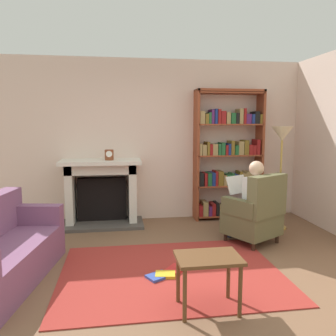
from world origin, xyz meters
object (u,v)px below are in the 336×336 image
(seated_reader, at_px, (249,198))
(mantel_clock, at_px, (109,155))
(bookshelf, at_px, (228,157))
(side_table, at_px, (208,265))
(floor_lamp, at_px, (282,143))
(fireplace, at_px, (102,190))
(armchair_reading, at_px, (256,213))

(seated_reader, bearing_deg, mantel_clock, -57.72)
(bookshelf, distance_m, seated_reader, 1.26)
(bookshelf, bearing_deg, side_table, -111.41)
(mantel_clock, height_order, floor_lamp, floor_lamp)
(seated_reader, bearing_deg, fireplace, -58.29)
(mantel_clock, xyz_separation_m, bookshelf, (2.00, 0.14, -0.07))
(bookshelf, bearing_deg, seated_reader, -93.68)
(fireplace, bearing_deg, side_table, -69.56)
(fireplace, height_order, bookshelf, bookshelf)
(bookshelf, height_order, side_table, bookshelf)
(seated_reader, relative_size, side_table, 2.04)
(seated_reader, xyz_separation_m, side_table, (-1.03, -1.63, -0.21))
(side_table, bearing_deg, mantel_clock, 108.59)
(fireplace, distance_m, side_table, 2.96)
(fireplace, height_order, floor_lamp, floor_lamp)
(mantel_clock, xyz_separation_m, side_table, (0.90, -2.67, -0.73))
(armchair_reading, bearing_deg, side_table, 25.39)
(mantel_clock, bearing_deg, armchair_reading, -29.98)
(side_table, xyz_separation_m, floor_lamp, (1.71, 2.12, 0.93))
(fireplace, distance_m, floor_lamp, 2.93)
(bookshelf, xyz_separation_m, side_table, (-1.10, -2.81, -0.66))
(fireplace, relative_size, bookshelf, 0.59)
(armchair_reading, bearing_deg, bookshelf, -120.13)
(armchair_reading, bearing_deg, mantel_clock, -59.30)
(armchair_reading, height_order, side_table, armchair_reading)
(mantel_clock, bearing_deg, floor_lamp, -12.04)
(mantel_clock, height_order, bookshelf, bookshelf)
(fireplace, relative_size, armchair_reading, 1.35)
(mantel_clock, bearing_deg, fireplace, 143.54)
(seated_reader, bearing_deg, armchair_reading, 90.00)
(seated_reader, bearing_deg, side_table, 28.55)
(seated_reader, distance_m, side_table, 1.94)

